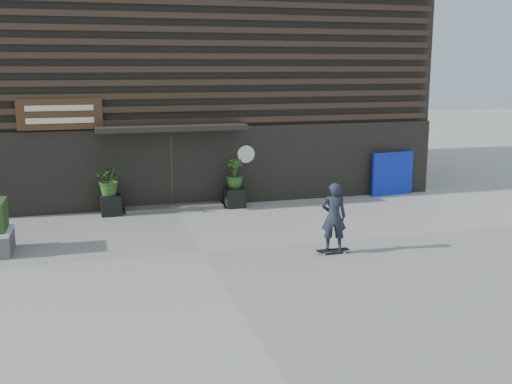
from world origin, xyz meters
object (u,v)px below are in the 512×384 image
object	(u,v)px
planter_pot_left	(111,205)
skateboarder	(334,217)
planter_pot_right	(235,198)
blue_tarp	(392,174)

from	to	relation	value
planter_pot_left	skateboarder	world-z (taller)	skateboarder
skateboarder	planter_pot_right	bearing A→B (deg)	101.38
planter_pot_left	planter_pot_right	xyz separation A→B (m)	(3.80, 0.00, 0.00)
planter_pot_left	blue_tarp	bearing A→B (deg)	1.82
planter_pot_left	blue_tarp	xyz separation A→B (m)	(9.46, 0.30, 0.45)
blue_tarp	skateboarder	world-z (taller)	skateboarder
planter_pot_right	blue_tarp	world-z (taller)	blue_tarp
planter_pot_left	skateboarder	xyz separation A→B (m)	(4.88, -5.36, 0.60)
planter_pot_left	planter_pot_right	size ratio (longest dim) A/B	1.00
planter_pot_right	skateboarder	distance (m)	5.50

